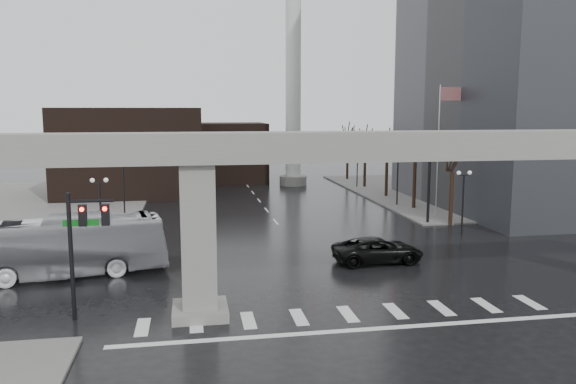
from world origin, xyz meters
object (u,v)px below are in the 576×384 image
pickup_truck (378,250)px  far_car (203,207)px  signal_mast_arm (387,157)px  city_bus (54,247)px

pickup_truck → far_car: (-10.69, 18.65, -0.05)m
signal_mast_arm → pickup_truck: (-4.51, -11.13, -5.02)m
pickup_truck → far_car: pickup_truck is taller
city_bus → pickup_truck: bearing=-100.6°
signal_mast_arm → city_bus: size_ratio=0.95×
signal_mast_arm → far_car: signal_mast_arm is taller
city_bus → far_car: (9.05, 18.46, -1.03)m
signal_mast_arm → city_bus: signal_mast_arm is taller
city_bus → far_car: bearing=-36.1°
signal_mast_arm → far_car: (-15.20, 7.53, -5.07)m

